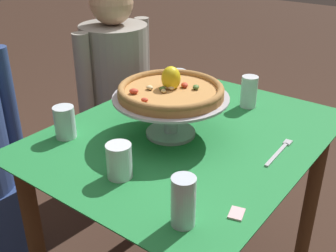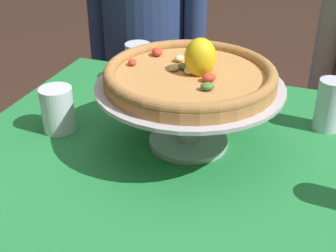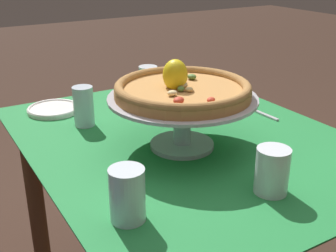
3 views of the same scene
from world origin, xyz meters
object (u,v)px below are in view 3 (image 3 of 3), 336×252
(water_glass_side_right, at_px, (148,86))
(water_glass_back_right, at_px, (84,109))
(pizza, at_px, (182,89))
(water_glass_back_left, at_px, (127,198))
(dinner_fork, at_px, (253,110))
(water_glass_side_left, at_px, (272,173))
(pizza_stand, at_px, (182,111))
(side_plate, at_px, (54,109))

(water_glass_side_right, height_order, water_glass_back_right, water_glass_side_right)
(pizza, distance_m, water_glass_back_left, 0.38)
(dinner_fork, bearing_deg, water_glass_side_left, 143.10)
(pizza_stand, bearing_deg, water_glass_back_left, 130.17)
(water_glass_side_right, distance_m, dinner_fork, 0.37)
(water_glass_side_left, bearing_deg, water_glass_back_left, 78.03)
(water_glass_side_left, relative_size, side_plate, 0.62)
(pizza_stand, height_order, water_glass_side_left, pizza_stand)
(pizza, height_order, water_glass_back_left, pizza)
(pizza, bearing_deg, water_glass_back_left, 130.34)
(pizza_stand, bearing_deg, side_plate, 25.63)
(water_glass_back_left, distance_m, side_plate, 0.69)
(water_glass_back_right, distance_m, water_glass_side_left, 0.62)
(pizza, bearing_deg, water_glass_back_right, 31.15)
(pizza, relative_size, dinner_fork, 1.79)
(pizza_stand, distance_m, water_glass_back_right, 0.33)
(water_glass_back_left, relative_size, water_glass_side_left, 1.06)
(pizza, xyz_separation_m, side_plate, (0.45, 0.22, -0.16))
(water_glass_side_right, xyz_separation_m, water_glass_back_left, (-0.61, 0.38, -0.01))
(water_glass_back_left, height_order, side_plate, water_glass_back_left)
(water_glass_side_right, xyz_separation_m, side_plate, (0.07, 0.32, -0.05))
(water_glass_side_right, relative_size, dinner_fork, 0.64)
(pizza, distance_m, side_plate, 0.52)
(water_glass_back_right, bearing_deg, water_glass_side_right, -70.48)
(water_glass_back_right, distance_m, water_glass_back_left, 0.52)
(water_glass_back_left, distance_m, dinner_fork, 0.72)
(pizza, relative_size, water_glass_back_left, 3.17)
(pizza_stand, relative_size, water_glass_back_right, 3.23)
(water_glass_back_left, xyz_separation_m, dinner_fork, (0.35, -0.63, -0.04))
(pizza_stand, xyz_separation_m, pizza, (0.00, 0.00, 0.06))
(water_glass_back_right, height_order, dinner_fork, water_glass_back_right)
(pizza, bearing_deg, side_plate, 25.59)
(side_plate, bearing_deg, water_glass_back_left, 175.04)
(side_plate, bearing_deg, water_glass_back_right, -164.96)
(water_glass_back_left, bearing_deg, water_glass_back_right, -11.48)
(water_glass_back_left, xyz_separation_m, side_plate, (0.68, -0.06, -0.04))
(water_glass_back_right, bearing_deg, water_glass_side_left, -159.89)
(pizza_stand, distance_m, side_plate, 0.51)
(pizza_stand, height_order, dinner_fork, pizza_stand)
(pizza, xyz_separation_m, water_glass_back_left, (-0.23, 0.27, -0.12))
(pizza_stand, height_order, pizza, pizza)
(water_glass_side_right, xyz_separation_m, dinner_fork, (-0.26, -0.25, -0.05))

